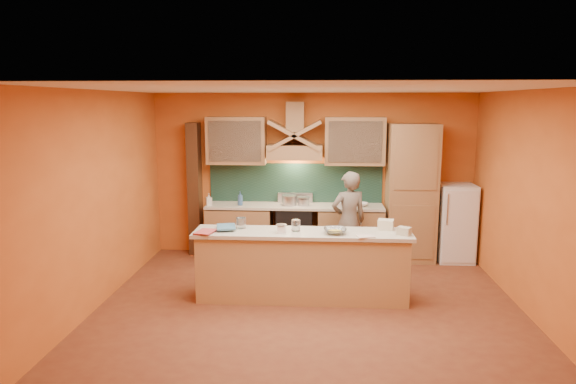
# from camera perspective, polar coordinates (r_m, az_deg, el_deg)

# --- Properties ---
(floor) EXTENTS (5.50, 5.00, 0.01)m
(floor) POSITION_cam_1_polar(r_m,az_deg,el_deg) (6.87, 2.32, -12.70)
(floor) COLOR brown
(floor) RESTS_ON ground
(ceiling) EXTENTS (5.50, 5.00, 0.01)m
(ceiling) POSITION_cam_1_polar(r_m,az_deg,el_deg) (6.34, 2.50, 11.36)
(ceiling) COLOR white
(ceiling) RESTS_ON wall_back
(wall_back) EXTENTS (5.50, 0.02, 2.80)m
(wall_back) POSITION_cam_1_polar(r_m,az_deg,el_deg) (8.92, 2.77, 1.93)
(wall_back) COLOR orange
(wall_back) RESTS_ON floor
(wall_front) EXTENTS (5.50, 0.02, 2.80)m
(wall_front) POSITION_cam_1_polar(r_m,az_deg,el_deg) (4.03, 1.60, -8.00)
(wall_front) COLOR orange
(wall_front) RESTS_ON floor
(wall_left) EXTENTS (0.02, 5.00, 2.80)m
(wall_left) POSITION_cam_1_polar(r_m,az_deg,el_deg) (7.07, -20.48, -0.81)
(wall_left) COLOR orange
(wall_left) RESTS_ON floor
(wall_right) EXTENTS (0.02, 5.00, 2.80)m
(wall_right) POSITION_cam_1_polar(r_m,az_deg,el_deg) (6.97, 25.66, -1.32)
(wall_right) COLOR orange
(wall_right) RESTS_ON floor
(base_cabinet_left) EXTENTS (1.10, 0.60, 0.86)m
(base_cabinet_left) POSITION_cam_1_polar(r_m,az_deg,el_deg) (8.93, -5.39, -4.45)
(base_cabinet_left) COLOR #9E7248
(base_cabinet_left) RESTS_ON floor
(base_cabinet_right) EXTENTS (1.10, 0.60, 0.86)m
(base_cabinet_right) POSITION_cam_1_polar(r_m,az_deg,el_deg) (8.83, 6.92, -4.63)
(base_cabinet_right) COLOR #9E7248
(base_cabinet_right) RESTS_ON floor
(counter_top) EXTENTS (3.00, 0.62, 0.04)m
(counter_top) POSITION_cam_1_polar(r_m,az_deg,el_deg) (8.72, 0.74, -1.58)
(counter_top) COLOR beige
(counter_top) RESTS_ON base_cabinet_left
(stove) EXTENTS (0.60, 0.58, 0.90)m
(stove) POSITION_cam_1_polar(r_m,az_deg,el_deg) (8.82, 0.73, -4.44)
(stove) COLOR black
(stove) RESTS_ON floor
(backsplash) EXTENTS (3.00, 0.03, 0.70)m
(backsplash) POSITION_cam_1_polar(r_m,az_deg,el_deg) (8.94, 0.84, 0.98)
(backsplash) COLOR #17332A
(backsplash) RESTS_ON wall_back
(range_hood) EXTENTS (0.92, 0.50, 0.24)m
(range_hood) POSITION_cam_1_polar(r_m,az_deg,el_deg) (8.64, 0.77, 4.48)
(range_hood) COLOR #9E7248
(range_hood) RESTS_ON wall_back
(hood_chimney) EXTENTS (0.30, 0.30, 0.50)m
(hood_chimney) POSITION_cam_1_polar(r_m,az_deg,el_deg) (8.70, 0.81, 8.35)
(hood_chimney) COLOR #9E7248
(hood_chimney) RESTS_ON wall_back
(upper_cabinet_left) EXTENTS (1.00, 0.35, 0.80)m
(upper_cabinet_left) POSITION_cam_1_polar(r_m,az_deg,el_deg) (8.80, -5.75, 5.71)
(upper_cabinet_left) COLOR #9E7248
(upper_cabinet_left) RESTS_ON wall_back
(upper_cabinet_right) EXTENTS (1.00, 0.35, 0.80)m
(upper_cabinet_right) POSITION_cam_1_polar(r_m,az_deg,el_deg) (8.70, 7.42, 5.63)
(upper_cabinet_right) COLOR #9E7248
(upper_cabinet_right) RESTS_ON wall_back
(pantry_column) EXTENTS (0.80, 0.60, 2.30)m
(pantry_column) POSITION_cam_1_polar(r_m,az_deg,el_deg) (8.80, 13.53, -0.10)
(pantry_column) COLOR #9E7248
(pantry_column) RESTS_ON floor
(fridge) EXTENTS (0.58, 0.60, 1.30)m
(fridge) POSITION_cam_1_polar(r_m,az_deg,el_deg) (9.05, 18.09, -3.27)
(fridge) COLOR white
(fridge) RESTS_ON floor
(trim_column_left) EXTENTS (0.20, 0.30, 2.30)m
(trim_column_left) POSITION_cam_1_polar(r_m,az_deg,el_deg) (9.08, -10.31, 0.32)
(trim_column_left) COLOR #472816
(trim_column_left) RESTS_ON floor
(island_body) EXTENTS (2.80, 0.55, 0.88)m
(island_body) POSITION_cam_1_polar(r_m,az_deg,el_deg) (6.99, 1.58, -8.41)
(island_body) COLOR tan
(island_body) RESTS_ON floor
(island_top) EXTENTS (2.90, 0.62, 0.05)m
(island_top) POSITION_cam_1_polar(r_m,az_deg,el_deg) (6.86, 1.60, -4.60)
(island_top) COLOR beige
(island_top) RESTS_ON island_body
(person) EXTENTS (0.67, 0.55, 1.59)m
(person) POSITION_cam_1_polar(r_m,az_deg,el_deg) (8.16, 6.76, -3.22)
(person) COLOR #70665B
(person) RESTS_ON floor
(pot_large) EXTENTS (0.27, 0.27, 0.18)m
(pot_large) POSITION_cam_1_polar(r_m,az_deg,el_deg) (8.70, 0.14, -1.02)
(pot_large) COLOR #B1B0B7
(pot_large) RESTS_ON stove
(pot_small) EXTENTS (0.20, 0.20, 0.13)m
(pot_small) POSITION_cam_1_polar(r_m,az_deg,el_deg) (8.69, 1.71, -1.18)
(pot_small) COLOR #B9B8C0
(pot_small) RESTS_ON stove
(soap_bottle_a) EXTENTS (0.12, 0.12, 0.20)m
(soap_bottle_a) POSITION_cam_1_polar(r_m,az_deg,el_deg) (8.78, -8.79, -0.81)
(soap_bottle_a) COLOR beige
(soap_bottle_a) RESTS_ON counter_top
(soap_bottle_b) EXTENTS (0.11, 0.11, 0.24)m
(soap_bottle_b) POSITION_cam_1_polar(r_m,az_deg,el_deg) (8.71, -5.33, -0.71)
(soap_bottle_b) COLOR #345A91
(soap_bottle_b) RESTS_ON counter_top
(bowl_back) EXTENTS (0.25, 0.25, 0.06)m
(bowl_back) POSITION_cam_1_polar(r_m,az_deg,el_deg) (8.69, 8.21, -1.38)
(bowl_back) COLOR silver
(bowl_back) RESTS_ON counter_top
(dish_rack) EXTENTS (0.28, 0.23, 0.09)m
(dish_rack) POSITION_cam_1_polar(r_m,az_deg,el_deg) (8.52, 6.39, -1.46)
(dish_rack) COLOR silver
(dish_rack) RESTS_ON counter_top
(book_lower) EXTENTS (0.28, 0.34, 0.03)m
(book_lower) POSITION_cam_1_polar(r_m,az_deg,el_deg) (6.89, -10.02, -4.34)
(book_lower) COLOR #BB4343
(book_lower) RESTS_ON island_top
(book_upper) EXTENTS (0.31, 0.38, 0.03)m
(book_upper) POSITION_cam_1_polar(r_m,az_deg,el_deg) (6.99, -7.90, -3.91)
(book_upper) COLOR teal
(book_upper) RESTS_ON island_top
(jar_large) EXTENTS (0.17, 0.17, 0.14)m
(jar_large) POSITION_cam_1_polar(r_m,az_deg,el_deg) (7.04, -5.25, -3.44)
(jar_large) COLOR silver
(jar_large) RESTS_ON island_top
(jar_small) EXTENTS (0.12, 0.12, 0.15)m
(jar_small) POSITION_cam_1_polar(r_m,az_deg,el_deg) (6.86, 0.88, -3.74)
(jar_small) COLOR silver
(jar_small) RESTS_ON island_top
(kitchen_scale) EXTENTS (0.12, 0.12, 0.09)m
(kitchen_scale) POSITION_cam_1_polar(r_m,az_deg,el_deg) (6.78, -0.75, -4.17)
(kitchen_scale) COLOR white
(kitchen_scale) RESTS_ON island_top
(mixing_bowl) EXTENTS (0.31, 0.31, 0.07)m
(mixing_bowl) POSITION_cam_1_polar(r_m,az_deg,el_deg) (6.76, 5.26, -4.33)
(mixing_bowl) COLOR silver
(mixing_bowl) RESTS_ON island_top
(cloth) EXTENTS (0.25, 0.21, 0.01)m
(cloth) POSITION_cam_1_polar(r_m,az_deg,el_deg) (6.65, 8.61, -4.89)
(cloth) COLOR beige
(cloth) RESTS_ON island_top
(grocery_bag_a) EXTENTS (0.24, 0.21, 0.13)m
(grocery_bag_a) POSITION_cam_1_polar(r_m,az_deg,el_deg) (7.08, 10.80, -3.56)
(grocery_bag_a) COLOR beige
(grocery_bag_a) RESTS_ON island_top
(grocery_bag_b) EXTENTS (0.21, 0.20, 0.10)m
(grocery_bag_b) POSITION_cam_1_polar(r_m,az_deg,el_deg) (6.83, 12.76, -4.25)
(grocery_bag_b) COLOR beige
(grocery_bag_b) RESTS_ON island_top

